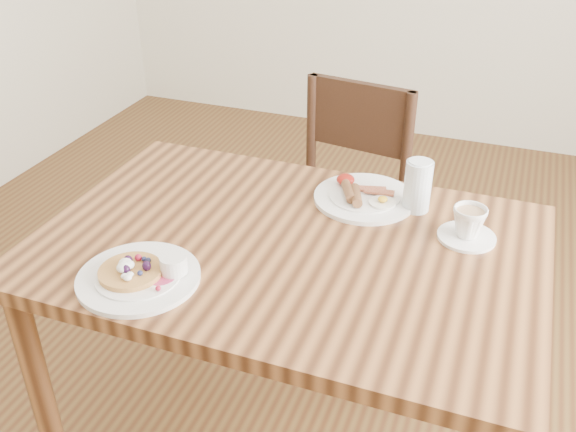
% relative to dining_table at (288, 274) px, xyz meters
% --- Properties ---
extents(dining_table, '(1.20, 0.80, 0.75)m').
position_rel_dining_table_xyz_m(dining_table, '(0.00, 0.00, 0.00)').
color(dining_table, brown).
rests_on(dining_table, ground).
extents(chair_far, '(0.48, 0.48, 0.88)m').
position_rel_dining_table_xyz_m(chair_far, '(-0.06, 0.67, -0.16)').
color(chair_far, black).
rests_on(chair_far, ground).
extents(pancake_plate, '(0.27, 0.27, 0.06)m').
position_rel_dining_table_xyz_m(pancake_plate, '(-0.25, -0.26, 0.11)').
color(pancake_plate, white).
rests_on(pancake_plate, dining_table).
extents(breakfast_plate, '(0.27, 0.27, 0.04)m').
position_rel_dining_table_xyz_m(breakfast_plate, '(0.12, 0.26, 0.11)').
color(breakfast_plate, white).
rests_on(breakfast_plate, dining_table).
extents(teacup_saucer, '(0.14, 0.14, 0.08)m').
position_rel_dining_table_xyz_m(teacup_saucer, '(0.40, 0.16, 0.14)').
color(teacup_saucer, white).
rests_on(teacup_saucer, dining_table).
extents(water_glass, '(0.07, 0.07, 0.14)m').
position_rel_dining_table_xyz_m(water_glass, '(0.26, 0.26, 0.17)').
color(water_glass, silver).
rests_on(water_glass, dining_table).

